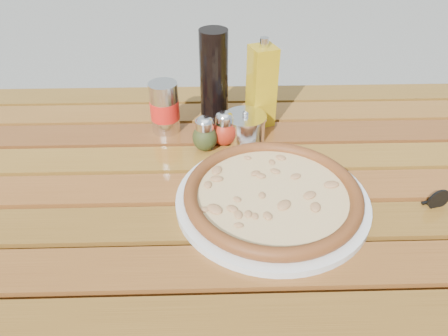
{
  "coord_description": "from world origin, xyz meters",
  "views": [
    {
      "loc": [
        -0.02,
        -0.67,
        1.29
      ],
      "look_at": [
        0.0,
        0.02,
        0.78
      ],
      "focal_mm": 35.0,
      "sensor_mm": 36.0,
      "label": 1
    }
  ],
  "objects_px": {
    "soda_can": "(165,108)",
    "dark_bottle": "(214,77)",
    "pizza": "(273,194)",
    "olive_oil_cruet": "(262,86)",
    "plate": "(272,200)",
    "parmesan_tin": "(245,127)",
    "pepper_shaker": "(224,129)",
    "oregano_shaker": "(205,134)",
    "table": "(224,215)"
  },
  "relations": [
    {
      "from": "olive_oil_cruet",
      "to": "soda_can",
      "type": "bearing_deg",
      "value": -172.52
    },
    {
      "from": "pizza",
      "to": "soda_can",
      "type": "distance_m",
      "value": 0.35
    },
    {
      "from": "parmesan_tin",
      "to": "table",
      "type": "bearing_deg",
      "value": -106.49
    },
    {
      "from": "pizza",
      "to": "oregano_shaker",
      "type": "distance_m",
      "value": 0.23
    },
    {
      "from": "pepper_shaker",
      "to": "oregano_shaker",
      "type": "relative_size",
      "value": 1.0
    },
    {
      "from": "pepper_shaker",
      "to": "soda_can",
      "type": "height_order",
      "value": "soda_can"
    },
    {
      "from": "dark_bottle",
      "to": "parmesan_tin",
      "type": "relative_size",
      "value": 2.11
    },
    {
      "from": "pepper_shaker",
      "to": "parmesan_tin",
      "type": "distance_m",
      "value": 0.05
    },
    {
      "from": "table",
      "to": "dark_bottle",
      "type": "relative_size",
      "value": 6.36
    },
    {
      "from": "soda_can",
      "to": "dark_bottle",
      "type": "bearing_deg",
      "value": 25.32
    },
    {
      "from": "dark_bottle",
      "to": "olive_oil_cruet",
      "type": "bearing_deg",
      "value": -12.7
    },
    {
      "from": "oregano_shaker",
      "to": "parmesan_tin",
      "type": "height_order",
      "value": "oregano_shaker"
    },
    {
      "from": "plate",
      "to": "table",
      "type": "bearing_deg",
      "value": 148.75
    },
    {
      "from": "dark_bottle",
      "to": "parmesan_tin",
      "type": "distance_m",
      "value": 0.14
    },
    {
      "from": "table",
      "to": "soda_can",
      "type": "height_order",
      "value": "soda_can"
    },
    {
      "from": "pizza",
      "to": "soda_can",
      "type": "bearing_deg",
      "value": 128.86
    },
    {
      "from": "pizza",
      "to": "dark_bottle",
      "type": "height_order",
      "value": "dark_bottle"
    },
    {
      "from": "soda_can",
      "to": "oregano_shaker",
      "type": "bearing_deg",
      "value": -42.47
    },
    {
      "from": "pepper_shaker",
      "to": "olive_oil_cruet",
      "type": "relative_size",
      "value": 0.39
    },
    {
      "from": "pepper_shaker",
      "to": "soda_can",
      "type": "xyz_separation_m",
      "value": [
        -0.13,
        0.06,
        0.02
      ]
    },
    {
      "from": "dark_bottle",
      "to": "parmesan_tin",
      "type": "bearing_deg",
      "value": -54.34
    },
    {
      "from": "pepper_shaker",
      "to": "table",
      "type": "bearing_deg",
      "value": -91.56
    },
    {
      "from": "pizza",
      "to": "parmesan_tin",
      "type": "height_order",
      "value": "parmesan_tin"
    },
    {
      "from": "plate",
      "to": "pepper_shaker",
      "type": "distance_m",
      "value": 0.23
    },
    {
      "from": "plate",
      "to": "soda_can",
      "type": "height_order",
      "value": "soda_can"
    },
    {
      "from": "olive_oil_cruet",
      "to": "pepper_shaker",
      "type": "bearing_deg",
      "value": -133.93
    },
    {
      "from": "table",
      "to": "soda_can",
      "type": "relative_size",
      "value": 11.67
    },
    {
      "from": "plate",
      "to": "parmesan_tin",
      "type": "xyz_separation_m",
      "value": [
        -0.04,
        0.23,
        0.02
      ]
    },
    {
      "from": "plate",
      "to": "pizza",
      "type": "relative_size",
      "value": 0.96
    },
    {
      "from": "plate",
      "to": "parmesan_tin",
      "type": "distance_m",
      "value": 0.23
    },
    {
      "from": "olive_oil_cruet",
      "to": "parmesan_tin",
      "type": "bearing_deg",
      "value": -120.04
    },
    {
      "from": "oregano_shaker",
      "to": "parmesan_tin",
      "type": "xyz_separation_m",
      "value": [
        0.09,
        0.04,
        -0.01
      ]
    },
    {
      "from": "plate",
      "to": "dark_bottle",
      "type": "distance_m",
      "value": 0.36
    },
    {
      "from": "pizza",
      "to": "soda_can",
      "type": "height_order",
      "value": "soda_can"
    },
    {
      "from": "oregano_shaker",
      "to": "parmesan_tin",
      "type": "relative_size",
      "value": 0.79
    },
    {
      "from": "oregano_shaker",
      "to": "soda_can",
      "type": "xyz_separation_m",
      "value": [
        -0.09,
        0.08,
        0.02
      ]
    },
    {
      "from": "pizza",
      "to": "oregano_shaker",
      "type": "xyz_separation_m",
      "value": [
        -0.13,
        0.19,
        0.02
      ]
    },
    {
      "from": "pizza",
      "to": "parmesan_tin",
      "type": "bearing_deg",
      "value": 98.85
    },
    {
      "from": "plate",
      "to": "pepper_shaker",
      "type": "height_order",
      "value": "pepper_shaker"
    },
    {
      "from": "dark_bottle",
      "to": "pepper_shaker",
      "type": "bearing_deg",
      "value": -80.04
    },
    {
      "from": "plate",
      "to": "pizza",
      "type": "height_order",
      "value": "pizza"
    },
    {
      "from": "olive_oil_cruet",
      "to": "parmesan_tin",
      "type": "relative_size",
      "value": 2.01
    },
    {
      "from": "pepper_shaker",
      "to": "soda_can",
      "type": "bearing_deg",
      "value": 154.95
    },
    {
      "from": "plate",
      "to": "dark_bottle",
      "type": "relative_size",
      "value": 1.64
    },
    {
      "from": "pizza",
      "to": "soda_can",
      "type": "relative_size",
      "value": 3.12
    },
    {
      "from": "pizza",
      "to": "pepper_shaker",
      "type": "relative_size",
      "value": 4.57
    },
    {
      "from": "olive_oil_cruet",
      "to": "oregano_shaker",
      "type": "bearing_deg",
      "value": -139.27
    },
    {
      "from": "soda_can",
      "to": "olive_oil_cruet",
      "type": "distance_m",
      "value": 0.23
    },
    {
      "from": "oregano_shaker",
      "to": "soda_can",
      "type": "relative_size",
      "value": 0.68
    },
    {
      "from": "oregano_shaker",
      "to": "pepper_shaker",
      "type": "bearing_deg",
      "value": 26.26
    }
  ]
}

